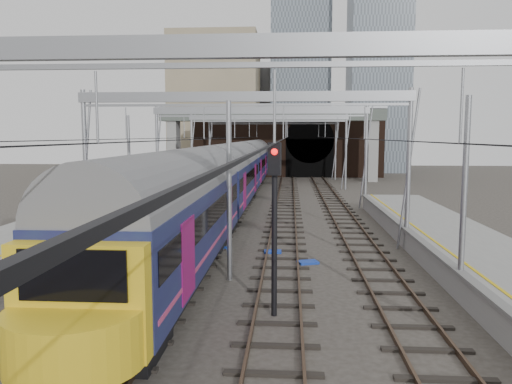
# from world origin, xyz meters

# --- Properties ---
(ground) EXTENTS (160.00, 160.00, 0.00)m
(ground) POSITION_xyz_m (0.00, 0.00, 0.00)
(ground) COLOR #38332D
(ground) RESTS_ON ground
(tracks) EXTENTS (14.40, 80.00, 0.22)m
(tracks) POSITION_xyz_m (0.00, 15.00, 0.02)
(tracks) COLOR #4C3828
(tracks) RESTS_ON ground
(overhead_line) EXTENTS (16.80, 80.00, 8.00)m
(overhead_line) POSITION_xyz_m (0.00, 21.49, 6.57)
(overhead_line) COLOR gray
(overhead_line) RESTS_ON ground
(retaining_wall) EXTENTS (28.00, 2.75, 9.00)m
(retaining_wall) POSITION_xyz_m (1.40, 51.93, 4.33)
(retaining_wall) COLOR black
(retaining_wall) RESTS_ON ground
(overbridge) EXTENTS (28.00, 3.00, 9.25)m
(overbridge) POSITION_xyz_m (0.00, 46.00, 7.27)
(overbridge) COLOR gray
(overbridge) RESTS_ON ground
(city_skyline) EXTENTS (37.50, 27.50, 60.00)m
(city_skyline) POSITION_xyz_m (2.73, 70.48, 17.09)
(city_skyline) COLOR tan
(city_skyline) RESTS_ON ground
(train_main) EXTENTS (3.04, 70.25, 5.15)m
(train_main) POSITION_xyz_m (-2.00, 27.55, 2.63)
(train_main) COLOR black
(train_main) RESTS_ON ground
(train_second) EXTENTS (2.61, 45.39, 4.56)m
(train_second) POSITION_xyz_m (-6.00, 32.82, 2.37)
(train_second) COLOR black
(train_second) RESTS_ON ground
(signal_near_left) EXTENTS (0.34, 0.46, 4.57)m
(signal_near_left) POSITION_xyz_m (-3.31, 1.70, 2.91)
(signal_near_left) COLOR black
(signal_near_left) RESTS_ON ground
(signal_near_centre) EXTENTS (0.42, 0.49, 5.47)m
(signal_near_centre) POSITION_xyz_m (1.88, -1.86, 3.39)
(signal_near_centre) COLOR black
(signal_near_centre) RESTS_ON ground
(relay_cabinet) EXTENTS (0.57, 0.49, 1.06)m
(relay_cabinet) POSITION_xyz_m (-6.16, 2.05, 0.53)
(relay_cabinet) COLOR silver
(relay_cabinet) RESTS_ON ground
(equip_cover_a) EXTENTS (1.03, 0.87, 0.10)m
(equip_cover_a) POSITION_xyz_m (3.18, 4.79, 0.05)
(equip_cover_a) COLOR #1738AE
(equip_cover_a) RESTS_ON ground
(equip_cover_b) EXTENTS (0.90, 0.75, 0.09)m
(equip_cover_b) POSITION_xyz_m (-1.17, 7.35, 0.05)
(equip_cover_b) COLOR #1738AE
(equip_cover_b) RESTS_ON ground
(equip_cover_c) EXTENTS (0.85, 0.61, 0.10)m
(equip_cover_c) POSITION_xyz_m (1.54, 6.74, 0.05)
(equip_cover_c) COLOR #1738AE
(equip_cover_c) RESTS_ON ground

